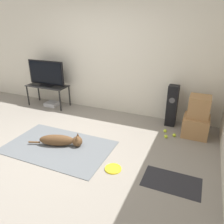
{
  "coord_description": "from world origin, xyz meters",
  "views": [
    {
      "loc": [
        2.12,
        -2.53,
        2.09
      ],
      "look_at": [
        0.6,
        0.99,
        0.45
      ],
      "focal_mm": 35.0,
      "sensor_mm": 36.0,
      "label": 1
    }
  ],
  "objects_px": {
    "dog": "(61,140)",
    "game_console": "(52,104)",
    "frisbee": "(113,169)",
    "cardboard_box_upper": "(199,107)",
    "tv": "(46,73)",
    "tennis_ball_near_speaker": "(166,136)",
    "tennis_ball_loose_on_carpet": "(174,135)",
    "tv_stand": "(48,88)",
    "floor_speaker": "(172,106)",
    "cardboard_box_lower": "(195,126)",
    "tennis_ball_by_boxes": "(165,131)"
  },
  "relations": [
    {
      "from": "tennis_ball_near_speaker",
      "to": "tennis_ball_loose_on_carpet",
      "type": "bearing_deg",
      "value": 40.61
    },
    {
      "from": "cardboard_box_lower",
      "to": "tennis_ball_near_speaker",
      "type": "distance_m",
      "value": 0.61
    },
    {
      "from": "dog",
      "to": "game_console",
      "type": "height_order",
      "value": "dog"
    },
    {
      "from": "cardboard_box_upper",
      "to": "tv_stand",
      "type": "relative_size",
      "value": 0.38
    },
    {
      "from": "cardboard_box_lower",
      "to": "tv_stand",
      "type": "distance_m",
      "value": 3.63
    },
    {
      "from": "floor_speaker",
      "to": "tv",
      "type": "relative_size",
      "value": 0.86
    },
    {
      "from": "dog",
      "to": "floor_speaker",
      "type": "height_order",
      "value": "floor_speaker"
    },
    {
      "from": "cardboard_box_lower",
      "to": "tennis_ball_near_speaker",
      "type": "xyz_separation_m",
      "value": [
        -0.48,
        -0.34,
        -0.16
      ]
    },
    {
      "from": "tv_stand",
      "to": "tv",
      "type": "distance_m",
      "value": 0.37
    },
    {
      "from": "cardboard_box_upper",
      "to": "game_console",
      "type": "distance_m",
      "value": 3.59
    },
    {
      "from": "cardboard_box_lower",
      "to": "tv",
      "type": "bearing_deg",
      "value": 176.96
    },
    {
      "from": "floor_speaker",
      "to": "tennis_ball_loose_on_carpet",
      "type": "relative_size",
      "value": 13.15
    },
    {
      "from": "tennis_ball_by_boxes",
      "to": "frisbee",
      "type": "bearing_deg",
      "value": -108.54
    },
    {
      "from": "tv_stand",
      "to": "tennis_ball_loose_on_carpet",
      "type": "height_order",
      "value": "tv_stand"
    },
    {
      "from": "floor_speaker",
      "to": "tv_stand",
      "type": "xyz_separation_m",
      "value": [
        -3.1,
        -0.09,
        0.04
      ]
    },
    {
      "from": "frisbee",
      "to": "tennis_ball_loose_on_carpet",
      "type": "height_order",
      "value": "tennis_ball_loose_on_carpet"
    },
    {
      "from": "frisbee",
      "to": "cardboard_box_upper",
      "type": "relative_size",
      "value": 0.63
    },
    {
      "from": "cardboard_box_upper",
      "to": "tennis_ball_by_boxes",
      "type": "bearing_deg",
      "value": -166.65
    },
    {
      "from": "tv_stand",
      "to": "tennis_ball_by_boxes",
      "type": "relative_size",
      "value": 16.08
    },
    {
      "from": "tennis_ball_loose_on_carpet",
      "to": "game_console",
      "type": "bearing_deg",
      "value": 172.55
    },
    {
      "from": "dog",
      "to": "tv_stand",
      "type": "xyz_separation_m",
      "value": [
        -1.47,
        1.55,
        0.36
      ]
    },
    {
      "from": "tennis_ball_by_boxes",
      "to": "game_console",
      "type": "distance_m",
      "value": 3.01
    },
    {
      "from": "tennis_ball_by_boxes",
      "to": "cardboard_box_upper",
      "type": "bearing_deg",
      "value": 13.35
    },
    {
      "from": "dog",
      "to": "floor_speaker",
      "type": "distance_m",
      "value": 2.33
    },
    {
      "from": "tennis_ball_by_boxes",
      "to": "tv_stand",
      "type": "bearing_deg",
      "value": 174.33
    },
    {
      "from": "cardboard_box_lower",
      "to": "tennis_ball_by_boxes",
      "type": "height_order",
      "value": "cardboard_box_lower"
    },
    {
      "from": "tv",
      "to": "tennis_ball_near_speaker",
      "type": "relative_size",
      "value": 15.27
    },
    {
      "from": "frisbee",
      "to": "cardboard_box_upper",
      "type": "height_order",
      "value": "cardboard_box_upper"
    },
    {
      "from": "cardboard_box_upper",
      "to": "tv_stand",
      "type": "bearing_deg",
      "value": 177.25
    },
    {
      "from": "frisbee",
      "to": "cardboard_box_lower",
      "type": "xyz_separation_m",
      "value": [
        1.04,
        1.6,
        0.18
      ]
    },
    {
      "from": "frisbee",
      "to": "tv_stand",
      "type": "distance_m",
      "value": 3.17
    },
    {
      "from": "tv_stand",
      "to": "tennis_ball_near_speaker",
      "type": "distance_m",
      "value": 3.2
    },
    {
      "from": "cardboard_box_lower",
      "to": "tennis_ball_by_boxes",
      "type": "relative_size",
      "value": 7.14
    },
    {
      "from": "tv",
      "to": "tennis_ball_near_speaker",
      "type": "xyz_separation_m",
      "value": [
        3.13,
        -0.53,
        -0.81
      ]
    },
    {
      "from": "tv",
      "to": "frisbee",
      "type": "bearing_deg",
      "value": -34.89
    },
    {
      "from": "frisbee",
      "to": "game_console",
      "type": "height_order",
      "value": "game_console"
    },
    {
      "from": "cardboard_box_upper",
      "to": "tv_stand",
      "type": "distance_m",
      "value": 3.63
    },
    {
      "from": "tv_stand",
      "to": "tennis_ball_loose_on_carpet",
      "type": "relative_size",
      "value": 16.08
    },
    {
      "from": "dog",
      "to": "game_console",
      "type": "xyz_separation_m",
      "value": [
        -1.4,
        1.55,
        -0.07
      ]
    },
    {
      "from": "tv_stand",
      "to": "tennis_ball_near_speaker",
      "type": "xyz_separation_m",
      "value": [
        3.13,
        -0.53,
        -0.44
      ]
    },
    {
      "from": "game_console",
      "to": "tv",
      "type": "bearing_deg",
      "value": -175.5
    },
    {
      "from": "frisbee",
      "to": "tennis_ball_by_boxes",
      "type": "xyz_separation_m",
      "value": [
        0.5,
        1.49,
        0.02
      ]
    },
    {
      "from": "tv_stand",
      "to": "game_console",
      "type": "bearing_deg",
      "value": 6.67
    },
    {
      "from": "dog",
      "to": "frisbee",
      "type": "relative_size",
      "value": 3.67
    },
    {
      "from": "floor_speaker",
      "to": "tv",
      "type": "bearing_deg",
      "value": -178.45
    },
    {
      "from": "dog",
      "to": "cardboard_box_lower",
      "type": "height_order",
      "value": "cardboard_box_lower"
    },
    {
      "from": "cardboard_box_lower",
      "to": "floor_speaker",
      "type": "xyz_separation_m",
      "value": [
        -0.51,
        0.28,
        0.24
      ]
    },
    {
      "from": "floor_speaker",
      "to": "tennis_ball_near_speaker",
      "type": "height_order",
      "value": "floor_speaker"
    },
    {
      "from": "floor_speaker",
      "to": "tennis_ball_near_speaker",
      "type": "relative_size",
      "value": 13.15
    },
    {
      "from": "cardboard_box_upper",
      "to": "tv",
      "type": "distance_m",
      "value": 3.63
    }
  ]
}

